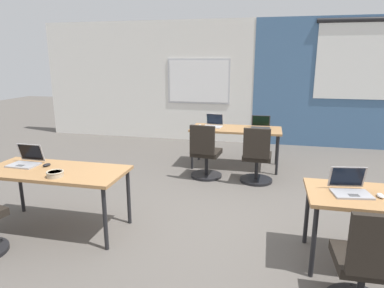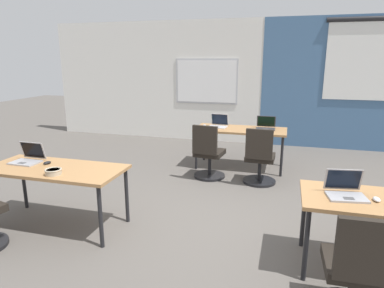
{
  "view_description": "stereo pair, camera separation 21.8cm",
  "coord_description": "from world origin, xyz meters",
  "px_view_note": "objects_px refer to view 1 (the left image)",
  "views": [
    {
      "loc": [
        0.56,
        -3.78,
        1.93
      ],
      "look_at": [
        -0.41,
        0.47,
        0.83
      ],
      "focal_mm": 31.69,
      "sensor_mm": 36.0,
      "label": 1
    },
    {
      "loc": [
        0.77,
        -3.73,
        1.93
      ],
      "look_at": [
        -0.41,
        0.47,
        0.83
      ],
      "focal_mm": 31.69,
      "sensor_mm": 36.0,
      "label": 2
    }
  ],
  "objects_px": {
    "laptop_far_right": "(261,126)",
    "mouse_far_left": "(200,125)",
    "chair_far_right": "(257,160)",
    "mouse_near_right_inner": "(381,196)",
    "desk_near_left": "(55,175)",
    "snack_bowl": "(55,174)",
    "desk_far_center": "(236,131)",
    "chair_near_right_inner": "(366,271)",
    "mouse_near_left_end": "(47,165)",
    "chair_far_left": "(205,156)",
    "laptop_near_left_end": "(26,160)",
    "laptop_near_right_inner": "(350,188)",
    "laptop_far_left": "(213,124)"
  },
  "relations": [
    {
      "from": "laptop_far_right",
      "to": "mouse_far_left",
      "type": "bearing_deg",
      "value": -176.81
    },
    {
      "from": "chair_far_right",
      "to": "mouse_near_right_inner",
      "type": "bearing_deg",
      "value": 121.03
    },
    {
      "from": "desk_near_left",
      "to": "snack_bowl",
      "type": "height_order",
      "value": "snack_bowl"
    },
    {
      "from": "chair_far_right",
      "to": "desk_far_center",
      "type": "bearing_deg",
      "value": -59.87
    },
    {
      "from": "laptop_far_right",
      "to": "snack_bowl",
      "type": "relative_size",
      "value": 1.89
    },
    {
      "from": "chair_near_right_inner",
      "to": "mouse_near_left_end",
      "type": "xyz_separation_m",
      "value": [
        -3.25,
        0.8,
        0.36
      ]
    },
    {
      "from": "desk_far_center",
      "to": "mouse_near_left_end",
      "type": "xyz_separation_m",
      "value": [
        -1.91,
        -2.71,
        0.08
      ]
    },
    {
      "from": "desk_far_center",
      "to": "chair_far_left",
      "type": "relative_size",
      "value": 1.74
    },
    {
      "from": "chair_far_right",
      "to": "snack_bowl",
      "type": "relative_size",
      "value": 5.18
    },
    {
      "from": "laptop_far_right",
      "to": "mouse_far_left",
      "type": "relative_size",
      "value": 3.33
    },
    {
      "from": "laptop_near_left_end",
      "to": "mouse_near_left_end",
      "type": "distance_m",
      "value": 0.28
    },
    {
      "from": "chair_near_right_inner",
      "to": "laptop_far_right",
      "type": "xyz_separation_m",
      "value": [
        -0.91,
        3.61,
        0.39
      ]
    },
    {
      "from": "laptop_near_right_inner",
      "to": "mouse_near_left_end",
      "type": "relative_size",
      "value": 3.33
    },
    {
      "from": "laptop_near_right_inner",
      "to": "chair_far_right",
      "type": "relative_size",
      "value": 0.4
    },
    {
      "from": "mouse_near_left_end",
      "to": "desk_far_center",
      "type": "bearing_deg",
      "value": 54.8
    },
    {
      "from": "laptop_far_right",
      "to": "chair_far_right",
      "type": "bearing_deg",
      "value": -92.25
    },
    {
      "from": "desk_far_center",
      "to": "laptop_near_right_inner",
      "type": "distance_m",
      "value": 3.1
    },
    {
      "from": "chair_far_right",
      "to": "desk_near_left",
      "type": "bearing_deg",
      "value": 45.04
    },
    {
      "from": "mouse_near_left_end",
      "to": "mouse_far_left",
      "type": "relative_size",
      "value": 1.11
    },
    {
      "from": "chair_far_left",
      "to": "snack_bowl",
      "type": "bearing_deg",
      "value": 68.49
    },
    {
      "from": "desk_near_left",
      "to": "snack_bowl",
      "type": "distance_m",
      "value": 0.27
    },
    {
      "from": "chair_near_right_inner",
      "to": "laptop_far_right",
      "type": "relative_size",
      "value": 2.74
    },
    {
      "from": "mouse_near_left_end",
      "to": "mouse_far_left",
      "type": "bearing_deg",
      "value": 65.47
    },
    {
      "from": "laptop_near_left_end",
      "to": "laptop_far_left",
      "type": "height_order",
      "value": "same"
    },
    {
      "from": "laptop_far_right",
      "to": "laptop_near_left_end",
      "type": "bearing_deg",
      "value": -134.16
    },
    {
      "from": "desk_far_center",
      "to": "chair_near_right_inner",
      "type": "bearing_deg",
      "value": -69.14
    },
    {
      "from": "mouse_near_right_inner",
      "to": "chair_far_right",
      "type": "bearing_deg",
      "value": 119.25
    },
    {
      "from": "desk_far_center",
      "to": "mouse_near_right_inner",
      "type": "height_order",
      "value": "mouse_near_right_inner"
    },
    {
      "from": "laptop_far_right",
      "to": "chair_far_right",
      "type": "xyz_separation_m",
      "value": [
        -0.02,
        -0.87,
        -0.39
      ]
    },
    {
      "from": "chair_near_right_inner",
      "to": "laptop_near_left_end",
      "type": "height_order",
      "value": "laptop_near_left_end"
    },
    {
      "from": "desk_far_center",
      "to": "laptop_far_right",
      "type": "bearing_deg",
      "value": 13.07
    },
    {
      "from": "laptop_far_right",
      "to": "mouse_near_left_end",
      "type": "bearing_deg",
      "value": -130.9
    },
    {
      "from": "laptop_near_right_inner",
      "to": "laptop_far_left",
      "type": "bearing_deg",
      "value": 112.6
    },
    {
      "from": "chair_far_right",
      "to": "mouse_far_left",
      "type": "bearing_deg",
      "value": -34.13
    },
    {
      "from": "snack_bowl",
      "to": "desk_near_left",
      "type": "bearing_deg",
      "value": 125.39
    },
    {
      "from": "chair_far_left",
      "to": "laptop_near_right_inner",
      "type": "bearing_deg",
      "value": 136.03
    },
    {
      "from": "chair_far_left",
      "to": "laptop_far_left",
      "type": "bearing_deg",
      "value": -84.22
    },
    {
      "from": "laptop_far_right",
      "to": "mouse_near_left_end",
      "type": "relative_size",
      "value": 3.01
    },
    {
      "from": "desk_near_left",
      "to": "mouse_near_left_end",
      "type": "relative_size",
      "value": 14.35
    },
    {
      "from": "desk_near_left",
      "to": "laptop_near_right_inner",
      "type": "relative_size",
      "value": 4.31
    },
    {
      "from": "desk_far_center",
      "to": "laptop_near_right_inner",
      "type": "xyz_separation_m",
      "value": [
        1.33,
        -2.79,
        0.11
      ]
    },
    {
      "from": "desk_near_left",
      "to": "laptop_near_right_inner",
      "type": "bearing_deg",
      "value": 0.13
    },
    {
      "from": "laptop_far_right",
      "to": "mouse_far_left",
      "type": "xyz_separation_m",
      "value": [
        -1.1,
        -0.08,
        -0.03
      ]
    },
    {
      "from": "desk_far_center",
      "to": "chair_far_right",
      "type": "xyz_separation_m",
      "value": [
        0.41,
        -0.77,
        -0.28
      ]
    },
    {
      "from": "laptop_near_right_inner",
      "to": "chair_far_left",
      "type": "bearing_deg",
      "value": 121.27
    },
    {
      "from": "laptop_near_left_end",
      "to": "mouse_near_right_inner",
      "type": "bearing_deg",
      "value": -0.61
    },
    {
      "from": "laptop_near_left_end",
      "to": "chair_far_left",
      "type": "distance_m",
      "value": 2.69
    },
    {
      "from": "desk_far_center",
      "to": "desk_near_left",
      "type": "bearing_deg",
      "value": -122.01
    },
    {
      "from": "mouse_near_left_end",
      "to": "mouse_far_left",
      "type": "distance_m",
      "value": 3.0
    },
    {
      "from": "laptop_near_right_inner",
      "to": "laptop_far_right",
      "type": "relative_size",
      "value": 1.1
    }
  ]
}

